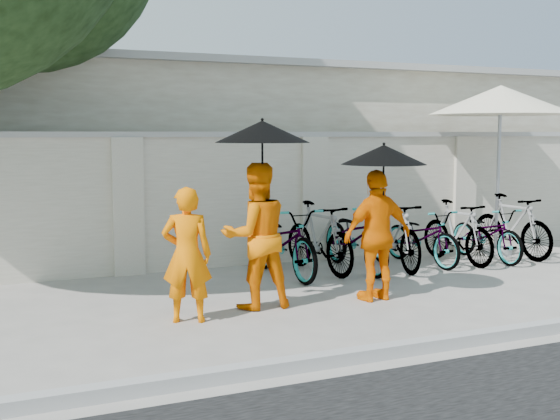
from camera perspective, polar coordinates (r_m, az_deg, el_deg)
name	(u,v)px	position (r m, az deg, el deg)	size (l,w,h in m)	color
ground	(275,318)	(7.95, -0.38, -8.74)	(80.00, 80.00, 0.00)	#A8A198
kerb	(350,356)	(6.48, 5.75, -11.75)	(40.00, 0.16, 0.12)	#9E9E9E
compound_wall	(253,200)	(11.07, -2.23, 0.78)	(20.00, 0.30, 2.00)	beige
building_behind	(230,155)	(14.94, -4.05, 4.50)	(14.00, 6.00, 3.20)	silver
monk_left	(187,255)	(7.70, -7.58, -3.62)	(0.54, 0.36, 1.49)	#FF7500
monk_center	(256,236)	(8.23, -1.96, -2.12)	(0.84, 0.65, 1.72)	orange
parasol_center	(262,132)	(8.09, -1.45, 6.38)	(1.10, 1.10, 1.23)	black
monk_right	(378,235)	(8.70, 7.93, -2.06)	(0.95, 0.39, 1.62)	#FB7100
parasol_right	(384,155)	(8.55, 8.43, 4.47)	(1.04, 1.04, 1.00)	black
patio_umbrella	(500,102)	(12.43, 17.48, 8.37)	(3.05, 3.05, 2.85)	#9E9E9E
bike_0	(284,242)	(10.08, 0.34, -2.58)	(0.67, 1.93, 1.01)	#9E9FA5
bike_1	(319,237)	(10.39, 3.17, -2.24)	(0.49, 1.74, 1.05)	#9E9FA5
bike_2	(356,237)	(10.60, 6.21, -2.19)	(0.67, 1.93, 1.01)	#9E9FA5
bike_3	(394,235)	(10.79, 9.29, -1.98)	(0.50, 1.75, 1.05)	#9E9FA5
bike_4	(422,237)	(11.23, 11.47, -2.14)	(0.58, 1.68, 0.88)	#9E9FA5
bike_5	(457,232)	(11.47, 14.21, -1.74)	(0.47, 1.66, 1.00)	#9E9FA5
bike_6	(487,234)	(11.85, 16.46, -1.87)	(0.58, 1.65, 0.87)	#9E9FA5
bike_7	(512,226)	(12.29, 18.32, -1.23)	(0.49, 1.74, 1.05)	#9E9FA5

